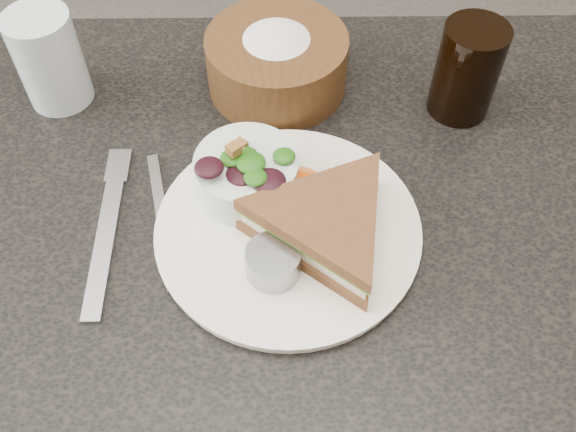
# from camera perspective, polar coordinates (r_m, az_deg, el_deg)

# --- Properties ---
(dining_table) EXTENTS (1.00, 0.70, 0.75)m
(dining_table) POSITION_cam_1_polar(r_m,az_deg,el_deg) (1.00, -1.16, -13.38)
(dining_table) COLOR black
(dining_table) RESTS_ON floor
(dinner_plate) EXTENTS (0.27, 0.27, 0.01)m
(dinner_plate) POSITION_cam_1_polar(r_m,az_deg,el_deg) (0.66, -0.00, -1.25)
(dinner_plate) COLOR silver
(dinner_plate) RESTS_ON dining_table
(sandwich) EXTENTS (0.26, 0.26, 0.05)m
(sandwich) POSITION_cam_1_polar(r_m,az_deg,el_deg) (0.63, 3.46, -0.76)
(sandwich) COLOR brown
(sandwich) RESTS_ON dinner_plate
(salad_bowl) EXTENTS (0.14, 0.14, 0.06)m
(salad_bowl) POSITION_cam_1_polar(r_m,az_deg,el_deg) (0.66, -3.70, 4.17)
(salad_bowl) COLOR silver
(salad_bowl) RESTS_ON dinner_plate
(dressing_ramekin) EXTENTS (0.06, 0.06, 0.03)m
(dressing_ramekin) POSITION_cam_1_polar(r_m,az_deg,el_deg) (0.61, -1.33, -4.16)
(dressing_ramekin) COLOR gray
(dressing_ramekin) RESTS_ON dinner_plate
(orange_wedge) EXTENTS (0.07, 0.07, 0.02)m
(orange_wedge) POSITION_cam_1_polar(r_m,az_deg,el_deg) (0.68, 1.09, 3.31)
(orange_wedge) COLOR #FC540B
(orange_wedge) RESTS_ON dinner_plate
(fork) EXTENTS (0.02, 0.19, 0.01)m
(fork) POSITION_cam_1_polar(r_m,az_deg,el_deg) (0.68, -15.91, -1.85)
(fork) COLOR #AFB3B7
(fork) RESTS_ON dining_table
(knife) EXTENTS (0.05, 0.18, 0.00)m
(knife) POSITION_cam_1_polar(r_m,az_deg,el_deg) (0.69, -11.13, -0.21)
(knife) COLOR #9E9FA1
(knife) RESTS_ON dining_table
(bread_basket) EXTENTS (0.22, 0.22, 0.10)m
(bread_basket) POSITION_cam_1_polar(r_m,az_deg,el_deg) (0.78, -1.01, 14.19)
(bread_basket) COLOR brown
(bread_basket) RESTS_ON dining_table
(cola_glass) EXTENTS (0.09, 0.09, 0.13)m
(cola_glass) POSITION_cam_1_polar(r_m,az_deg,el_deg) (0.77, 15.73, 12.68)
(cola_glass) COLOR black
(cola_glass) RESTS_ON dining_table
(water_glass) EXTENTS (0.10, 0.10, 0.11)m
(water_glass) POSITION_cam_1_polar(r_m,az_deg,el_deg) (0.81, -20.46, 12.94)
(water_glass) COLOR silver
(water_glass) RESTS_ON dining_table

